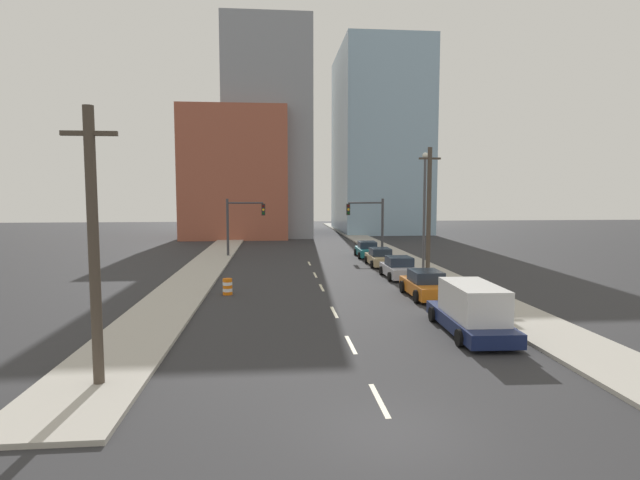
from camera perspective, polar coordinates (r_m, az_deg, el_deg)
ground_plane at (r=13.25m, az=8.69°, el=-21.00°), size 200.00×200.00×0.00m
sidewalk_left at (r=56.75m, az=-10.88°, el=-0.77°), size 3.29×89.28×0.15m
sidewalk_right at (r=57.63m, az=6.31°, el=-0.62°), size 3.29×89.28×0.15m
lane_stripe_at_2m at (r=15.03m, az=6.77°, el=-17.70°), size 0.16×2.40×0.01m
lane_stripe_at_7m at (r=19.96m, az=3.53°, el=-11.83°), size 0.16×2.40×0.01m
lane_stripe_at_13m at (r=25.17m, az=1.63°, el=-8.24°), size 0.16×2.40×0.01m
lane_stripe_at_19m at (r=31.64m, az=0.19°, el=-5.46°), size 0.16×2.40×0.01m
lane_stripe_at_24m at (r=36.61m, az=-0.56°, el=-4.01°), size 0.16×2.40×0.01m
lane_stripe_at_31m at (r=42.73m, az=-1.23°, el=-2.69°), size 0.16×2.40×0.01m
building_brick_left at (r=72.30m, az=-9.47°, el=7.33°), size 14.00×16.00×17.36m
building_office_center at (r=76.57m, az=-5.92°, el=11.76°), size 12.00×20.00×29.38m
building_glass_right at (r=82.24m, az=6.72°, el=11.04°), size 13.00×20.00×28.66m
traffic_signal_left at (r=47.60m, az=-9.24°, el=2.32°), size 3.65×0.35×5.50m
traffic_signal_right at (r=48.39m, az=5.92°, el=2.41°), size 3.65×0.35×5.50m
utility_pole_left_near at (r=16.20m, az=-24.45°, el=-0.63°), size 1.60×0.32×8.42m
utility_pole_right_mid at (r=37.18m, az=12.33°, el=3.37°), size 1.60×0.32×9.27m
traffic_barrel at (r=29.89m, az=-10.52°, el=-5.26°), size 0.56×0.56×0.95m
street_lamp at (r=38.48m, az=11.85°, el=4.07°), size 0.44×0.44×9.01m
box_truck_navy at (r=22.08m, az=16.92°, el=-7.68°), size 2.53×6.21×2.14m
sedan_orange at (r=29.26m, az=11.97°, el=-5.05°), size 2.14×4.73×1.54m
sedan_silver at (r=35.68m, az=9.02°, el=-3.21°), size 2.18×4.43×1.51m
sedan_tan at (r=41.71m, az=6.89°, el=-2.01°), size 2.12×4.73×1.46m
sedan_teal at (r=47.28m, az=5.42°, el=-1.14°), size 2.18×4.51×1.48m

